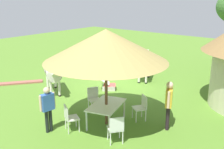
{
  "coord_description": "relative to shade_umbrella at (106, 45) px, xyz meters",
  "views": [
    {
      "loc": [
        9.79,
        7.78,
        4.34
      ],
      "look_at": [
        1.18,
        0.82,
        1.0
      ],
      "focal_mm": 42.63,
      "sensor_mm": 36.0,
      "label": 1
    }
  ],
  "objects": [
    {
      "name": "striped_lounge_chair",
      "position": [
        -2.73,
        -2.23,
        -2.52
      ],
      "size": [
        0.92,
        0.96,
        0.63
      ],
      "rotation": [
        0.0,
        0.0,
        0.69
      ],
      "color": "#CE463C",
      "rests_on": "ground_plane"
    },
    {
      "name": "zebra_nearest_camera",
      "position": [
        -4.72,
        -4.66,
        -1.8
      ],
      "size": [
        2.03,
        1.06,
        1.52
      ],
      "rotation": [
        0.0,
        0.0,
        5.05
      ],
      "color": "silver",
      "rests_on": "ground_plane"
    },
    {
      "name": "zebra_toward_hut",
      "position": [
        -5.09,
        -1.69,
        -1.83
      ],
      "size": [
        1.95,
        1.2,
        1.49
      ],
      "rotation": [
        0.0,
        0.0,
        2.01
      ],
      "color": "silver",
      "rests_on": "ground_plane"
    },
    {
      "name": "patio_dining_table",
      "position": [
        0.0,
        0.0,
        -2.11
      ],
      "size": [
        1.73,
        1.33,
        0.74
      ],
      "rotation": [
        0.0,
        0.0,
        0.29
      ],
      "color": "silver",
      "rests_on": "ground_plane"
    },
    {
      "name": "shade_umbrella",
      "position": [
        0.0,
        0.0,
        0.0
      ],
      "size": [
        4.06,
        4.06,
        3.3
      ],
      "color": "brown",
      "rests_on": "ground_plane"
    },
    {
      "name": "guest_behind_table",
      "position": [
        -1.02,
        1.82,
        -1.77
      ],
      "size": [
        0.55,
        0.37,
        1.67
      ],
      "rotation": [
        0.0,
        0.0,
        3.55
      ],
      "color": "black",
      "rests_on": "ground_plane"
    },
    {
      "name": "zebra_by_umbrella",
      "position": [
        -0.84,
        -3.88,
        -1.76
      ],
      "size": [
        1.42,
        2.01,
        1.56
      ],
      "rotation": [
        0.0,
        0.0,
        5.74
      ],
      "color": "silver",
      "rests_on": "ground_plane"
    },
    {
      "name": "patio_chair_near_lawn",
      "position": [
        1.14,
        -0.62,
        -2.26
      ],
      "size": [
        0.58,
        0.59,
        0.9
      ],
      "rotation": [
        0.0,
        0.0,
        1.07
      ],
      "color": "silver",
      "rests_on": "ground_plane"
    },
    {
      "name": "patio_chair_near_hut",
      "position": [
        -1.06,
        0.75,
        -2.26
      ],
      "size": [
        0.6,
        0.6,
        0.9
      ],
      "rotation": [
        0.0,
        0.0,
        -2.19
      ],
      "color": "silver",
      "rests_on": "ground_plane"
    },
    {
      "name": "brick_patio_kerb",
      "position": [
        -0.37,
        -6.43,
        -2.74
      ],
      "size": [
        2.47,
        1.94,
        0.08
      ],
      "primitive_type": "cube",
      "rotation": [
        0.0,
        0.0,
        2.51
      ],
      "color": "#9B5648",
      "rests_on": "ground_plane"
    },
    {
      "name": "standing_watcher",
      "position": [
        -6.82,
        -4.73,
        -1.79
      ],
      "size": [
        0.37,
        0.54,
        1.64
      ],
      "rotation": [
        0.0,
        0.0,
        -1.14
      ],
      "color": "black",
      "rests_on": "ground_plane"
    },
    {
      "name": "patio_chair_east_end",
      "position": [
        -0.61,
        -1.15,
        -2.26
      ],
      "size": [
        0.59,
        0.58,
        0.9
      ],
      "rotation": [
        0.0,
        0.0,
        -0.49
      ],
      "color": "white",
      "rests_on": "ground_plane"
    },
    {
      "name": "ground_plane",
      "position": [
        -3.37,
        -2.34,
        -2.78
      ],
      "size": [
        36.0,
        36.0,
        0.0
      ],
      "primitive_type": "plane",
      "color": "#527D28"
    },
    {
      "name": "patio_chair_west_end",
      "position": [
        0.78,
        1.03,
        -2.26
      ],
      "size": [
        0.6,
        0.6,
        0.9
      ],
      "rotation": [
        0.0,
        0.0,
        -3.79
      ],
      "color": "silver",
      "rests_on": "ground_plane"
    },
    {
      "name": "guest_beside_umbrella",
      "position": [
        1.6,
        -1.11,
        -1.84
      ],
      "size": [
        0.56,
        0.25,
        1.55
      ],
      "rotation": [
        0.0,
        0.0,
        6.15
      ],
      "color": "black",
      "rests_on": "ground_plane"
    }
  ]
}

